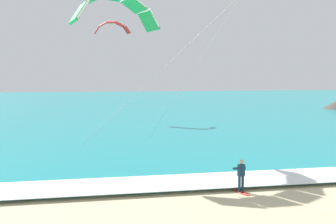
{
  "coord_description": "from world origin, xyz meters",
  "views": [
    {
      "loc": [
        -9.55,
        -5.13,
        5.9
      ],
      "look_at": [
        -5.5,
        17.29,
        3.72
      ],
      "focal_mm": 40.43,
      "sensor_mm": 36.0,
      "label": 1
    }
  ],
  "objects_px": {
    "kite_primary": "(116,7)",
    "kite_distant": "(111,26)",
    "surfboard": "(241,192)",
    "kitesurfer": "(241,174)"
  },
  "relations": [
    {
      "from": "kite_primary",
      "to": "kite_distant",
      "type": "height_order",
      "value": "kite_distant"
    },
    {
      "from": "surfboard",
      "to": "kitesurfer",
      "type": "relative_size",
      "value": 0.87
    },
    {
      "from": "surfboard",
      "to": "kitesurfer",
      "type": "bearing_deg",
      "value": 104.9
    },
    {
      "from": "surfboard",
      "to": "kitesurfer",
      "type": "distance_m",
      "value": 0.91
    },
    {
      "from": "kite_distant",
      "to": "kitesurfer",
      "type": "bearing_deg",
      "value": -80.92
    },
    {
      "from": "kitesurfer",
      "to": "kite_distant",
      "type": "bearing_deg",
      "value": 99.08
    },
    {
      "from": "surfboard",
      "to": "kite_distant",
      "type": "bearing_deg",
      "value": 99.09
    },
    {
      "from": "surfboard",
      "to": "kite_distant",
      "type": "distance_m",
      "value": 36.05
    },
    {
      "from": "kite_primary",
      "to": "kite_distant",
      "type": "distance_m",
      "value": 23.78
    },
    {
      "from": "surfboard",
      "to": "kitesurfer",
      "type": "height_order",
      "value": "kitesurfer"
    }
  ]
}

